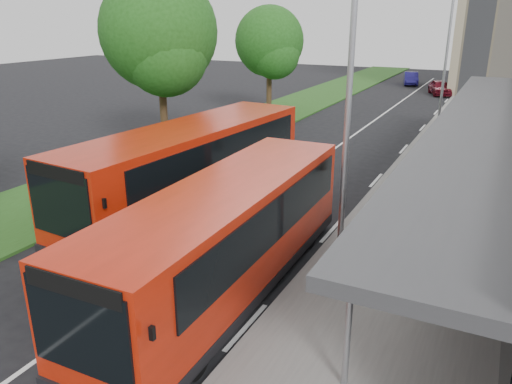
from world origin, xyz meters
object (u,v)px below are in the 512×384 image
(bus_main, at_px, (227,237))
(litter_bin, at_px, (432,173))
(car_near, at_px, (440,87))
(lamp_post_far, at_px, (446,51))
(lamp_post_near, at_px, (346,97))
(car_far, at_px, (411,78))
(bollard, at_px, (438,130))
(tree_far, at_px, (270,46))
(tree_mid, at_px, (160,40))
(bus_second, at_px, (191,169))

(bus_main, bearing_deg, litter_bin, 71.44)
(car_near, bearing_deg, lamp_post_far, -101.87)
(lamp_post_near, distance_m, car_far, 41.71)
(litter_bin, height_order, bollard, bollard)
(lamp_post_far, bearing_deg, lamp_post_near, -90.00)
(litter_bin, bearing_deg, lamp_post_far, 96.79)
(car_far, bearing_deg, tree_far, -117.11)
(lamp_post_near, xyz_separation_m, car_near, (-1.82, 35.12, -4.06))
(tree_mid, xyz_separation_m, lamp_post_far, (11.13, 12.95, -0.91))
(lamp_post_far, height_order, bus_main, lamp_post_far)
(car_near, bearing_deg, bus_second, -115.59)
(tree_mid, height_order, bus_second, tree_mid)
(bus_main, relative_size, bollard, 9.23)
(tree_far, xyz_separation_m, bus_main, (9.11, -21.76, -3.33))
(bus_main, relative_size, bus_second, 0.90)
(lamp_post_near, relative_size, litter_bin, 8.63)
(bollard, bearing_deg, tree_far, 166.58)
(tree_mid, height_order, lamp_post_near, tree_mid)
(car_near, bearing_deg, bus_main, -109.03)
(bus_main, height_order, bus_second, bus_second)
(car_near, bearing_deg, bollard, -101.65)
(car_far, bearing_deg, lamp_post_near, -95.14)
(tree_mid, relative_size, litter_bin, 9.40)
(bus_main, bearing_deg, bollard, 81.40)
(tree_mid, distance_m, lamp_post_far, 17.10)
(tree_far, bearing_deg, bus_main, -67.28)
(litter_bin, bearing_deg, car_near, 96.83)
(lamp_post_far, distance_m, bollard, 5.51)
(tree_far, height_order, car_near, tree_far)
(tree_mid, relative_size, bollard, 7.97)
(bus_second, bearing_deg, car_near, 87.72)
(lamp_post_far, height_order, bus_second, lamp_post_far)
(lamp_post_far, relative_size, car_near, 2.08)
(tree_mid, bearing_deg, car_near, 71.65)
(lamp_post_far, distance_m, car_far, 22.22)
(lamp_post_far, xyz_separation_m, car_near, (-1.82, 15.12, -4.06))
(litter_bin, distance_m, car_far, 33.72)
(tree_mid, bearing_deg, bus_second, -46.82)
(lamp_post_near, height_order, litter_bin, lamp_post_near)
(tree_far, xyz_separation_m, lamp_post_far, (11.13, 0.95, -0.07))
(car_far, bearing_deg, bus_second, -103.29)
(lamp_post_far, distance_m, bus_main, 23.03)
(tree_far, distance_m, car_near, 19.02)
(tree_mid, xyz_separation_m, car_far, (5.69, 34.09, -5.00))
(bus_main, distance_m, litter_bin, 11.39)
(lamp_post_near, xyz_separation_m, lamp_post_far, (0.00, 20.00, 0.00))
(bus_main, height_order, litter_bin, bus_main)
(lamp_post_far, distance_m, car_near, 15.76)
(lamp_post_near, xyz_separation_m, bus_main, (-2.02, -2.71, -3.26))
(tree_mid, bearing_deg, tree_far, 90.00)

